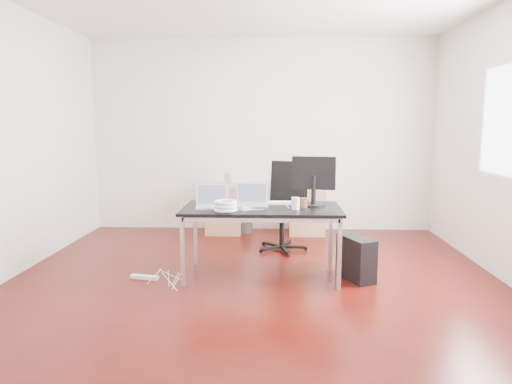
{
  "coord_description": "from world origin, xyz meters",
  "views": [
    {
      "loc": [
        0.21,
        -4.26,
        1.57
      ],
      "look_at": [
        0.0,
        0.55,
        0.85
      ],
      "focal_mm": 32.0,
      "sensor_mm": 36.0,
      "label": 1
    }
  ],
  "objects_px": {
    "desk": "(262,212)",
    "filing_cabinet_left": "(224,209)",
    "filing_cabinet_right": "(307,209)",
    "office_chair": "(285,201)",
    "pc_tower": "(356,258)"
  },
  "relations": [
    {
      "from": "desk",
      "to": "filing_cabinet_left",
      "type": "height_order",
      "value": "desk"
    },
    {
      "from": "desk",
      "to": "filing_cabinet_left",
      "type": "distance_m",
      "value": 2.04
    },
    {
      "from": "filing_cabinet_left",
      "to": "filing_cabinet_right",
      "type": "relative_size",
      "value": 1.0
    },
    {
      "from": "filing_cabinet_right",
      "to": "office_chair",
      "type": "bearing_deg",
      "value": -112.27
    },
    {
      "from": "filing_cabinet_right",
      "to": "filing_cabinet_left",
      "type": "bearing_deg",
      "value": 180.0
    },
    {
      "from": "pc_tower",
      "to": "filing_cabinet_right",
      "type": "bearing_deg",
      "value": 76.69
    },
    {
      "from": "pc_tower",
      "to": "desk",
      "type": "bearing_deg",
      "value": 152.73
    },
    {
      "from": "desk",
      "to": "filing_cabinet_right",
      "type": "bearing_deg",
      "value": 72.86
    },
    {
      "from": "office_chair",
      "to": "filing_cabinet_left",
      "type": "distance_m",
      "value": 1.22
    },
    {
      "from": "filing_cabinet_right",
      "to": "pc_tower",
      "type": "height_order",
      "value": "filing_cabinet_right"
    },
    {
      "from": "office_chair",
      "to": "filing_cabinet_left",
      "type": "relative_size",
      "value": 1.54
    },
    {
      "from": "desk",
      "to": "filing_cabinet_left",
      "type": "relative_size",
      "value": 2.29
    },
    {
      "from": "filing_cabinet_left",
      "to": "pc_tower",
      "type": "height_order",
      "value": "filing_cabinet_left"
    },
    {
      "from": "filing_cabinet_left",
      "to": "desk",
      "type": "bearing_deg",
      "value": -72.49
    },
    {
      "from": "pc_tower",
      "to": "filing_cabinet_left",
      "type": "bearing_deg",
      "value": 104.49
    }
  ]
}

